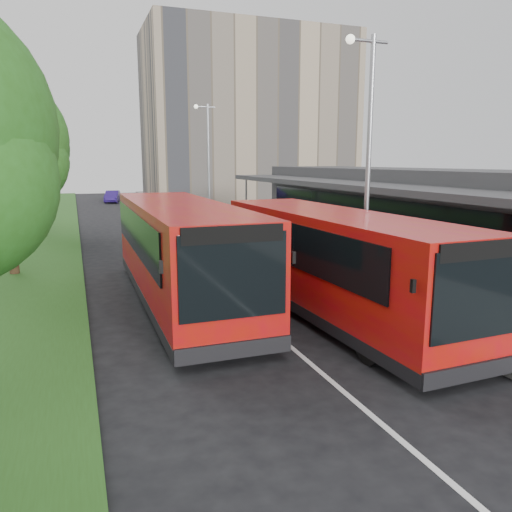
{
  "coord_description": "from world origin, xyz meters",
  "views": [
    {
      "loc": [
        -4.65,
        -11.9,
        4.39
      ],
      "look_at": [
        0.5,
        2.28,
        1.5
      ],
      "focal_mm": 35.0,
      "sensor_mm": 36.0,
      "label": 1
    }
  ],
  "objects_px": {
    "bus_second": "(181,252)",
    "car_near": "(151,200)",
    "tree_mid": "(3,148)",
    "lamp_post_far": "(207,156)",
    "lamp_post_near": "(367,150)",
    "car_far": "(113,197)",
    "bus_main": "(334,264)",
    "tree_far": "(29,154)",
    "bollard": "(242,223)",
    "litter_bin": "(280,236)"
  },
  "relations": [
    {
      "from": "tree_mid",
      "to": "car_near",
      "type": "height_order",
      "value": "tree_mid"
    },
    {
      "from": "lamp_post_near",
      "to": "car_near",
      "type": "bearing_deg",
      "value": 92.79
    },
    {
      "from": "tree_far",
      "to": "bollard",
      "type": "bearing_deg",
      "value": -18.1
    },
    {
      "from": "lamp_post_near",
      "to": "litter_bin",
      "type": "bearing_deg",
      "value": 84.5
    },
    {
      "from": "lamp_post_near",
      "to": "car_near",
      "type": "distance_m",
      "value": 35.99
    },
    {
      "from": "litter_bin",
      "to": "car_near",
      "type": "height_order",
      "value": "litter_bin"
    },
    {
      "from": "tree_mid",
      "to": "tree_far",
      "type": "relative_size",
      "value": 1.01
    },
    {
      "from": "bollard",
      "to": "car_near",
      "type": "height_order",
      "value": "car_near"
    },
    {
      "from": "bus_main",
      "to": "car_near",
      "type": "relative_size",
      "value": 3.26
    },
    {
      "from": "bollard",
      "to": "car_near",
      "type": "xyz_separation_m",
      "value": [
        -2.59,
        20.57,
        -0.04
      ]
    },
    {
      "from": "tree_mid",
      "to": "lamp_post_far",
      "type": "height_order",
      "value": "lamp_post_far"
    },
    {
      "from": "car_near",
      "to": "car_far",
      "type": "xyz_separation_m",
      "value": [
        -3.18,
        5.8,
        0.08
      ]
    },
    {
      "from": "bus_second",
      "to": "car_near",
      "type": "bearing_deg",
      "value": 83.37
    },
    {
      "from": "litter_bin",
      "to": "car_far",
      "type": "xyz_separation_m",
      "value": [
        -5.8,
        32.41,
        -0.01
      ]
    },
    {
      "from": "tree_far",
      "to": "car_far",
      "type": "bearing_deg",
      "value": 74.55
    },
    {
      "from": "lamp_post_far",
      "to": "bus_second",
      "type": "distance_m",
      "value": 19.92
    },
    {
      "from": "tree_far",
      "to": "car_near",
      "type": "xyz_separation_m",
      "value": [
        9.39,
        16.65,
        -4.24
      ]
    },
    {
      "from": "tree_mid",
      "to": "lamp_post_far",
      "type": "xyz_separation_m",
      "value": [
        11.13,
        12.95,
        -0.13
      ]
    },
    {
      "from": "bus_second",
      "to": "litter_bin",
      "type": "distance_m",
      "value": 10.37
    },
    {
      "from": "lamp_post_near",
      "to": "lamp_post_far",
      "type": "distance_m",
      "value": 20.0
    },
    {
      "from": "bus_main",
      "to": "bus_second",
      "type": "bearing_deg",
      "value": 140.74
    },
    {
      "from": "bus_main",
      "to": "litter_bin",
      "type": "xyz_separation_m",
      "value": [
        2.85,
        10.76,
        -0.89
      ]
    },
    {
      "from": "tree_far",
      "to": "bus_second",
      "type": "relative_size",
      "value": 0.67
    },
    {
      "from": "tree_mid",
      "to": "car_near",
      "type": "xyz_separation_m",
      "value": [
        9.39,
        28.65,
        -4.29
      ]
    },
    {
      "from": "bus_main",
      "to": "car_far",
      "type": "xyz_separation_m",
      "value": [
        -2.95,
        43.17,
        -0.89
      ]
    },
    {
      "from": "tree_far",
      "to": "car_near",
      "type": "height_order",
      "value": "tree_far"
    },
    {
      "from": "lamp_post_far",
      "to": "car_near",
      "type": "height_order",
      "value": "lamp_post_far"
    },
    {
      "from": "lamp_post_near",
      "to": "lamp_post_far",
      "type": "height_order",
      "value": "same"
    },
    {
      "from": "bollard",
      "to": "car_far",
      "type": "distance_m",
      "value": 27.0
    },
    {
      "from": "litter_bin",
      "to": "lamp_post_near",
      "type": "bearing_deg",
      "value": -95.5
    },
    {
      "from": "lamp_post_near",
      "to": "car_near",
      "type": "xyz_separation_m",
      "value": [
        -1.74,
        35.71,
        -4.16
      ]
    },
    {
      "from": "lamp_post_near",
      "to": "bollard",
      "type": "relative_size",
      "value": 9.03
    },
    {
      "from": "tree_mid",
      "to": "car_far",
      "type": "bearing_deg",
      "value": 79.79
    },
    {
      "from": "bus_second",
      "to": "car_near",
      "type": "relative_size",
      "value": 3.39
    },
    {
      "from": "lamp_post_far",
      "to": "bollard",
      "type": "distance_m",
      "value": 6.43
    },
    {
      "from": "lamp_post_near",
      "to": "car_far",
      "type": "distance_m",
      "value": 42.0
    },
    {
      "from": "bus_main",
      "to": "car_near",
      "type": "distance_m",
      "value": 37.38
    },
    {
      "from": "lamp_post_near",
      "to": "lamp_post_far",
      "type": "relative_size",
      "value": 1.0
    },
    {
      "from": "lamp_post_far",
      "to": "bus_main",
      "type": "xyz_separation_m",
      "value": [
        -1.97,
        -21.66,
        -3.19
      ]
    },
    {
      "from": "lamp_post_near",
      "to": "lamp_post_far",
      "type": "xyz_separation_m",
      "value": [
        0.0,
        20.0,
        0.0
      ]
    },
    {
      "from": "car_far",
      "to": "tree_mid",
      "type": "bearing_deg",
      "value": -88.75
    },
    {
      "from": "tree_mid",
      "to": "lamp_post_near",
      "type": "distance_m",
      "value": 13.18
    },
    {
      "from": "lamp_post_near",
      "to": "litter_bin",
      "type": "height_order",
      "value": "lamp_post_near"
    },
    {
      "from": "bus_main",
      "to": "litter_bin",
      "type": "relative_size",
      "value": 10.86
    },
    {
      "from": "bus_main",
      "to": "car_near",
      "type": "bearing_deg",
      "value": 87.34
    },
    {
      "from": "bus_second",
      "to": "lamp_post_near",
      "type": "bearing_deg",
      "value": -11.66
    },
    {
      "from": "bollard",
      "to": "car_near",
      "type": "distance_m",
      "value": 20.73
    },
    {
      "from": "lamp_post_far",
      "to": "bus_main",
      "type": "relative_size",
      "value": 0.75
    },
    {
      "from": "tree_far",
      "to": "lamp_post_near",
      "type": "xyz_separation_m",
      "value": [
        11.13,
        -19.05,
        -0.08
      ]
    },
    {
      "from": "lamp_post_near",
      "to": "tree_far",
      "type": "bearing_deg",
      "value": 120.29
    }
  ]
}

